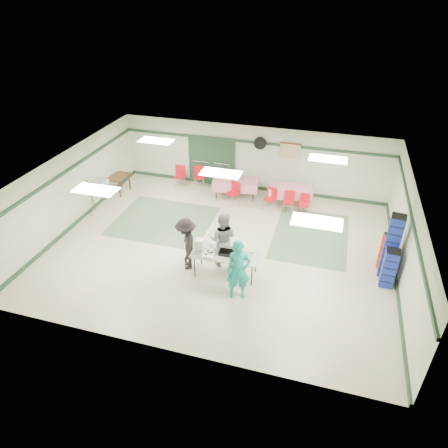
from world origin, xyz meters
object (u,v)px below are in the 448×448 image
(crate_stack_red, at_px, (388,253))
(broom, at_px, (91,196))
(chair_c, at_px, (304,202))
(volunteer_dark, at_px, (186,244))
(dining_table_b, at_px, (235,184))
(crate_stack_blue_b, at_px, (391,247))
(volunteer_grey, at_px, (223,239))
(crate_stack_blue_a, at_px, (389,268))
(printer_table, at_px, (119,178))
(volunteer_teal, at_px, (238,270))
(chair_a, at_px, (289,199))
(chair_b, at_px, (271,196))
(chair_d, at_px, (234,191))
(serving_table, at_px, (225,255))
(chair_loose_a, at_px, (199,174))
(dining_table_a, at_px, (290,191))
(office_printer, at_px, (101,185))
(chair_loose_b, at_px, (180,174))

(crate_stack_red, relative_size, broom, 0.87)
(broom, bearing_deg, chair_c, 19.47)
(volunteer_dark, distance_m, dining_table_b, 4.89)
(crate_stack_blue_b, bearing_deg, chair_c, 132.71)
(volunteer_grey, distance_m, crate_stack_blue_a, 4.87)
(chair_c, xyz_separation_m, broom, (-7.60, -2.25, 0.27))
(crate_stack_red, distance_m, printer_table, 10.58)
(volunteer_teal, relative_size, chair_a, 2.18)
(broom, bearing_deg, dining_table_b, 33.60)
(volunteer_grey, relative_size, chair_c, 2.32)
(chair_b, distance_m, crate_stack_blue_b, 5.08)
(volunteer_teal, bearing_deg, volunteer_dark, 135.05)
(chair_d, bearing_deg, serving_table, -53.50)
(dining_table_b, bearing_deg, chair_a, -23.42)
(chair_loose_a, bearing_deg, dining_table_a, -30.57)
(crate_stack_blue_a, bearing_deg, office_printer, 169.94)
(crate_stack_blue_a, bearing_deg, crate_stack_red, 90.00)
(volunteer_grey, distance_m, dining_table_b, 4.50)
(serving_table, height_order, broom, broom)
(crate_stack_blue_a, bearing_deg, serving_table, -169.77)
(volunteer_dark, relative_size, chair_d, 1.84)
(volunteer_grey, xyz_separation_m, office_printer, (-5.45, 2.17, 0.03))
(chair_loose_a, bearing_deg, crate_stack_blue_a, -55.46)
(crate_stack_blue_a, bearing_deg, volunteer_dark, -172.28)
(broom, bearing_deg, chair_d, 27.86)
(volunteer_teal, distance_m, chair_b, 5.19)
(chair_d, relative_size, chair_loose_b, 1.01)
(printer_table, height_order, broom, broom)
(crate_stack_red, xyz_separation_m, office_printer, (-10.30, 1.10, 0.31))
(crate_stack_blue_b, height_order, printer_table, crate_stack_blue_b)
(chair_loose_b, bearing_deg, chair_b, -17.78)
(volunteer_grey, relative_size, chair_a, 2.20)
(dining_table_b, height_order, broom, broom)
(volunteer_teal, distance_m, chair_a, 5.24)
(serving_table, bearing_deg, broom, 158.12)
(chair_c, height_order, crate_stack_red, crate_stack_red)
(crate_stack_red, distance_m, office_printer, 10.36)
(volunteer_dark, bearing_deg, volunteer_teal, 42.95)
(broom, bearing_deg, volunteer_grey, -13.13)
(crate_stack_red, bearing_deg, serving_table, -161.34)
(dining_table_b, relative_size, office_printer, 3.74)
(serving_table, height_order, chair_loose_a, chair_loose_a)
(chair_d, xyz_separation_m, crate_stack_blue_a, (5.51, -3.51, 0.04))
(chair_b, height_order, crate_stack_blue_a, crate_stack_blue_a)
(chair_loose_b, bearing_deg, office_printer, -136.61)
(chair_b, distance_m, chair_d, 1.45)
(serving_table, bearing_deg, chair_c, 65.13)
(volunteer_teal, bearing_deg, chair_a, 63.28)
(dining_table_a, relative_size, crate_stack_red, 1.40)
(crate_stack_red, bearing_deg, office_printer, 173.90)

